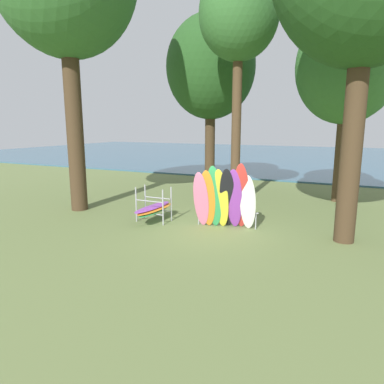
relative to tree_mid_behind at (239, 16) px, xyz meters
The scene contains 7 objects.
ground_plane 8.33m from the tree_mid_behind, 82.49° to the right, with size 80.00×80.00×0.00m, color olive.
lake_water 26.54m from the tree_mid_behind, 88.95° to the left, with size 80.00×36.00×0.10m, color #38607A.
tree_mid_behind is the anchor object (origin of this frame).
tree_far_left_back 5.03m from the tree_mid_behind, 124.61° to the left, with size 4.71×4.71×9.14m.
tree_far_right_back 5.18m from the tree_mid_behind, 37.69° to the left, with size 4.27×4.27×8.36m.
leaning_board_pile 7.28m from the tree_mid_behind, 78.00° to the right, with size 2.13×1.04×2.27m.
board_storage_rack 8.06m from the tree_mid_behind, 119.48° to the right, with size 1.15×2.12×1.25m.
Camera 1 is at (3.93, -10.18, 3.42)m, focal length 32.24 mm.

